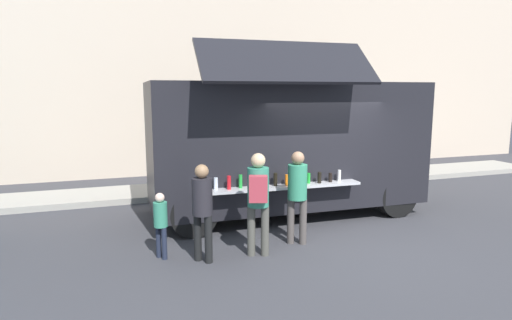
# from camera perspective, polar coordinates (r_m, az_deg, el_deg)

# --- Properties ---
(ground_plane) EXTENTS (60.00, 60.00, 0.00)m
(ground_plane) POSITION_cam_1_polar(r_m,az_deg,el_deg) (8.02, 12.69, -10.86)
(ground_plane) COLOR #38383D
(curb_strip) EXTENTS (28.00, 1.60, 0.15)m
(curb_strip) POSITION_cam_1_polar(r_m,az_deg,el_deg) (11.61, -20.24, -4.57)
(curb_strip) COLOR #9E998E
(curb_strip) RESTS_ON ground
(building_behind) EXTENTS (32.00, 2.40, 10.99)m
(building_behind) POSITION_cam_1_polar(r_m,az_deg,el_deg) (15.47, -17.25, 19.10)
(building_behind) COLOR beige
(building_behind) RESTS_ON ground
(food_truck_main) EXTENTS (5.92, 3.44, 3.63)m
(food_truck_main) POSITION_cam_1_polar(r_m,az_deg,el_deg) (9.50, 3.84, 2.31)
(food_truck_main) COLOR black
(food_truck_main) RESTS_ON ground
(trash_bin) EXTENTS (0.60, 0.60, 1.02)m
(trash_bin) POSITION_cam_1_polar(r_m,az_deg,el_deg) (13.87, 17.15, -0.42)
(trash_bin) COLOR #2E603A
(trash_bin) RESTS_ON ground
(customer_front_ordering) EXTENTS (0.34, 0.34, 1.68)m
(customer_front_ordering) POSITION_cam_1_polar(r_m,az_deg,el_deg) (7.61, 5.53, -3.90)
(customer_front_ordering) COLOR #4C4542
(customer_front_ordering) RESTS_ON ground
(customer_mid_with_backpack) EXTENTS (0.43, 0.57, 1.73)m
(customer_mid_with_backpack) POSITION_cam_1_polar(r_m,az_deg,el_deg) (6.98, 0.28, -4.59)
(customer_mid_with_backpack) COLOR #4A4A42
(customer_mid_with_backpack) RESTS_ON ground
(customer_rear_waiting) EXTENTS (0.32, 0.32, 1.59)m
(customer_rear_waiting) POSITION_cam_1_polar(r_m,az_deg,el_deg) (6.84, -7.16, -5.87)
(customer_rear_waiting) COLOR black
(customer_rear_waiting) RESTS_ON ground
(child_near_queue) EXTENTS (0.22, 0.22, 1.10)m
(child_near_queue) POSITION_cam_1_polar(r_m,az_deg,el_deg) (7.17, -12.60, -7.76)
(child_near_queue) COLOR #1D2436
(child_near_queue) RESTS_ON ground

